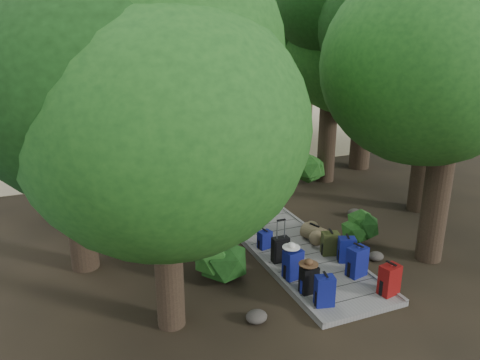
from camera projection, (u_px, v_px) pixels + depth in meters
name	position (u px, v px, depth m)	size (l,w,h in m)	color
ground	(259.00, 221.00, 13.36)	(120.00, 120.00, 0.00)	#312618
sand_beach	(145.00, 120.00, 27.37)	(40.00, 22.00, 0.02)	tan
boardwalk	(245.00, 207.00, 14.21)	(2.00, 12.00, 0.12)	slate
backpack_left_a	(325.00, 289.00, 9.07)	(0.37, 0.26, 0.68)	navy
backpack_left_b	(309.00, 278.00, 9.51)	(0.35, 0.25, 0.64)	black
backpack_left_c	(293.00, 263.00, 10.04)	(0.39, 0.28, 0.73)	navy
backpack_left_d	(265.00, 239.00, 11.45)	(0.32, 0.23, 0.49)	navy
backpack_right_a	(390.00, 278.00, 9.45)	(0.40, 0.28, 0.71)	maroon
backpack_right_b	(357.00, 260.00, 10.14)	(0.41, 0.29, 0.74)	navy
backpack_right_c	(347.00, 248.00, 10.77)	(0.38, 0.27, 0.65)	navy
backpack_right_d	(330.00, 242.00, 11.12)	(0.40, 0.29, 0.61)	#313C16
duffel_right_khaki	(314.00, 233.00, 11.85)	(0.40, 0.60, 0.40)	olive
suitcase_on_boardwalk	(280.00, 249.00, 10.77)	(0.39, 0.21, 0.60)	black
lone_suitcase_on_sand	(189.00, 144.00, 20.55)	(0.41, 0.23, 0.64)	black
hat_brown	(309.00, 262.00, 9.40)	(0.40, 0.40, 0.12)	#51351E
hat_white	(291.00, 245.00, 9.91)	(0.38, 0.38, 0.13)	silver
kayak	(106.00, 141.00, 21.74)	(0.68, 3.11, 0.31)	#A5350E
sun_lounger	(227.00, 136.00, 22.28)	(0.57, 1.77, 0.57)	silver
tree_right_a	(453.00, 77.00, 9.89)	(5.15, 5.15, 8.58)	black
tree_right_b	(437.00, 54.00, 12.77)	(5.14, 5.14, 9.18)	black
tree_right_c	(332.00, 53.00, 15.47)	(5.14, 5.14, 8.90)	black
tree_right_d	(371.00, 17.00, 16.62)	(6.09, 6.09, 11.16)	black
tree_right_e	(280.00, 50.00, 20.00)	(4.76, 4.76, 8.57)	black
tree_right_f	(309.00, 20.00, 22.30)	(6.19, 6.19, 11.06)	black
tree_left_a	(161.00, 131.00, 7.62)	(4.43, 4.43, 7.39)	black
tree_left_b	(63.00, 72.00, 9.45)	(4.93, 4.93, 8.87)	black
tree_left_c	(86.00, 63.00, 13.52)	(4.93, 4.93, 8.57)	black
tree_back_a	(124.00, 44.00, 24.45)	(5.05, 5.05, 8.74)	black
tree_back_b	(171.00, 31.00, 27.09)	(5.55, 5.55, 9.91)	black
tree_back_c	(217.00, 43.00, 27.85)	(4.75, 4.75, 8.55)	black
tree_back_d	(31.00, 62.00, 23.14)	(4.26, 4.26, 7.10)	black
palm_right_a	(269.00, 54.00, 18.12)	(4.97, 4.97, 8.47)	#11380F
palm_right_b	(253.00, 41.00, 22.93)	(4.73, 4.73, 9.15)	#11380F
palm_right_c	(199.00, 62.00, 24.67)	(4.35, 4.35, 6.91)	#11380F
palm_left_a	(62.00, 79.00, 16.89)	(4.37, 4.37, 6.95)	#11380F
rock_left_a	(257.00, 317.00, 8.81)	(0.42, 0.37, 0.23)	#4C473F
rock_left_b	(210.00, 269.00, 10.53)	(0.37, 0.33, 0.20)	#4C473F
rock_left_c	(207.00, 222.00, 12.95)	(0.56, 0.50, 0.31)	#4C473F
rock_left_d	(164.00, 196.00, 15.07)	(0.29, 0.26, 0.16)	#4C473F
rock_right_a	(376.00, 256.00, 11.13)	(0.37, 0.34, 0.21)	#4C473F
rock_right_b	(354.00, 213.00, 13.66)	(0.41, 0.37, 0.23)	#4C473F
rock_right_c	(283.00, 191.00, 15.51)	(0.31, 0.28, 0.17)	#4C473F
shrub_left_a	(220.00, 256.00, 10.23)	(1.21, 1.21, 1.09)	#194815
shrub_left_b	(171.00, 210.00, 13.21)	(0.82, 0.82, 0.74)	#194815
shrub_left_c	(120.00, 172.00, 16.05)	(1.18, 1.18, 1.06)	#194815
shrub_right_a	(360.00, 226.00, 11.99)	(0.97, 0.97, 0.87)	#194815
shrub_right_b	(309.00, 170.00, 16.27)	(1.18, 1.18, 1.06)	#194815
shrub_right_c	(257.00, 155.00, 18.87)	(0.78, 0.78, 0.70)	#194815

